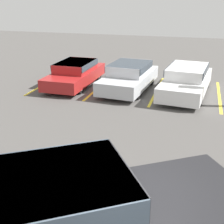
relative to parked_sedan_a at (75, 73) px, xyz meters
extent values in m
cube|color=yellow|center=(-1.56, 0.08, -0.62)|extent=(0.12, 4.72, 0.01)
cube|color=yellow|center=(1.26, 0.08, -0.62)|extent=(0.12, 4.72, 0.01)
cube|color=yellow|center=(4.08, 0.08, -0.62)|extent=(0.12, 4.72, 0.01)
cube|color=yellow|center=(6.90, 0.08, -0.62)|extent=(0.12, 4.72, 0.01)
cube|color=black|center=(4.13, -10.59, 0.93)|extent=(2.71, 2.63, 0.69)
cube|color=#2D3842|center=(4.13, -10.59, 1.09)|extent=(2.70, 2.66, 0.38)
cube|color=black|center=(5.88, -9.44, 0.54)|extent=(2.80, 2.73, 0.14)
cylinder|color=black|center=(5.36, -8.81, -0.19)|extent=(0.89, 0.73, 0.88)
cylinder|color=#ADADB2|center=(5.36, -8.81, -0.19)|extent=(0.57, 0.53, 0.48)
cube|color=maroon|center=(0.00, -0.03, -0.17)|extent=(1.79, 4.35, 0.55)
cube|color=maroon|center=(0.00, 0.06, 0.32)|extent=(1.55, 2.27, 0.44)
cube|color=#2D3842|center=(0.00, 0.06, 0.41)|extent=(1.62, 2.23, 0.26)
cylinder|color=black|center=(0.72, -1.29, -0.30)|extent=(0.23, 0.65, 0.65)
cylinder|color=#ADADB2|center=(0.72, -1.29, -0.30)|extent=(0.24, 0.36, 0.36)
cylinder|color=black|center=(-0.76, -1.28, -0.30)|extent=(0.23, 0.65, 0.65)
cylinder|color=#ADADB2|center=(-0.76, -1.28, -0.30)|extent=(0.24, 0.36, 0.36)
cylinder|color=black|center=(0.76, 1.22, -0.30)|extent=(0.23, 0.65, 0.65)
cylinder|color=#ADADB2|center=(0.76, 1.22, -0.30)|extent=(0.24, 0.36, 0.36)
cylinder|color=black|center=(-0.72, 1.23, -0.30)|extent=(0.23, 0.65, 0.65)
cylinder|color=#ADADB2|center=(-0.72, 1.23, -0.30)|extent=(0.24, 0.36, 0.36)
cube|color=#B7BABF|center=(2.76, -0.08, -0.14)|extent=(2.18, 4.39, 0.60)
cube|color=#B7BABF|center=(2.77, 0.00, 0.40)|extent=(1.78, 2.34, 0.48)
cube|color=#2D3842|center=(2.77, 0.00, 0.49)|extent=(1.85, 2.30, 0.29)
cylinder|color=black|center=(3.42, -1.38, -0.29)|extent=(0.27, 0.68, 0.67)
cylinder|color=#ADADB2|center=(3.42, -1.38, -0.29)|extent=(0.25, 0.39, 0.37)
cylinder|color=black|center=(1.87, -1.24, -0.29)|extent=(0.27, 0.68, 0.67)
cylinder|color=#ADADB2|center=(1.87, -1.24, -0.29)|extent=(0.25, 0.39, 0.37)
cylinder|color=black|center=(3.65, 1.07, -0.29)|extent=(0.27, 0.68, 0.67)
cylinder|color=#ADADB2|center=(3.65, 1.07, -0.29)|extent=(0.25, 0.39, 0.37)
cylinder|color=black|center=(2.09, 1.21, -0.29)|extent=(0.27, 0.68, 0.67)
cylinder|color=#ADADB2|center=(2.09, 1.21, -0.29)|extent=(0.25, 0.39, 0.37)
cube|color=silver|center=(5.41, -0.02, -0.15)|extent=(2.26, 4.82, 0.61)
cube|color=silver|center=(5.42, 0.07, 0.40)|extent=(1.82, 2.57, 0.49)
cube|color=#2D3842|center=(5.42, 0.07, 0.50)|extent=(1.89, 2.53, 0.29)
cylinder|color=black|center=(6.03, -1.45, -0.32)|extent=(0.29, 0.64, 0.62)
cylinder|color=#ADADB2|center=(6.03, -1.45, -0.32)|extent=(0.27, 0.36, 0.34)
cylinder|color=black|center=(4.50, -1.29, -0.32)|extent=(0.29, 0.64, 0.62)
cylinder|color=#ADADB2|center=(4.50, -1.29, -0.32)|extent=(0.27, 0.36, 0.34)
cylinder|color=black|center=(6.31, 1.24, -0.32)|extent=(0.29, 0.64, 0.62)
cylinder|color=#ADADB2|center=(6.31, 1.24, -0.32)|extent=(0.27, 0.36, 0.34)
cylinder|color=black|center=(4.78, 1.40, -0.32)|extent=(0.29, 0.64, 0.62)
cylinder|color=#ADADB2|center=(4.78, 1.40, -0.32)|extent=(0.27, 0.36, 0.34)
camera|label=1|loc=(5.91, -14.08, 3.73)|focal=50.00mm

